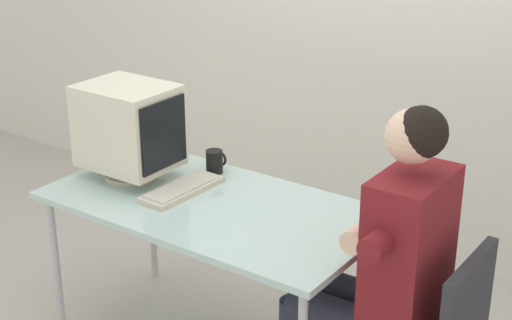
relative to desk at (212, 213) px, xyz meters
The scene contains 5 objects.
desk is the anchor object (origin of this frame).
crt_monitor 0.56m from the desk, behind, with size 0.42×0.33×0.44m.
keyboard 0.19m from the desk, behind, with size 0.17×0.42×0.03m.
person_seated 0.82m from the desk, ahead, with size 0.72×0.58×1.35m.
desk_mug 0.36m from the desk, 125.81° to the left, with size 0.08×0.09×0.11m.
Camera 1 is at (1.91, -2.38, 2.15)m, focal length 54.71 mm.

